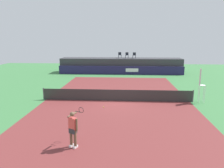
% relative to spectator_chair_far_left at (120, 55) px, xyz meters
% --- Properties ---
extents(ground_plane, '(48.00, 48.00, 0.00)m').
position_rel_spectator_chair_far_left_xyz_m(ground_plane, '(0.18, -12.44, -2.69)').
color(ground_plane, '#3D7A42').
extents(court_inner, '(12.00, 22.00, 0.00)m').
position_rel_spectator_chair_far_left_xyz_m(court_inner, '(0.18, -15.44, -2.69)').
color(court_inner, maroon).
rests_on(court_inner, ground).
extents(sponsor_wall, '(18.00, 0.22, 1.20)m').
position_rel_spectator_chair_far_left_xyz_m(sponsor_wall, '(0.19, -1.94, -2.09)').
color(sponsor_wall, '#231E4C').
rests_on(sponsor_wall, ground).
extents(spectator_platform, '(18.00, 2.80, 2.20)m').
position_rel_spectator_chair_far_left_xyz_m(spectator_platform, '(0.18, -0.14, -1.59)').
color(spectator_platform, '#38383D').
rests_on(spectator_platform, ground).
extents(spectator_chair_far_left, '(0.47, 0.47, 0.89)m').
position_rel_spectator_chair_far_left_xyz_m(spectator_chair_far_left, '(0.00, 0.00, 0.00)').
color(spectator_chair_far_left, '#1E232D').
rests_on(spectator_chair_far_left, spectator_platform).
extents(spectator_chair_left, '(0.47, 0.47, 0.89)m').
position_rel_spectator_chair_far_left_xyz_m(spectator_chair_left, '(1.06, -0.30, 0.00)').
color(spectator_chair_left, '#1E232D').
rests_on(spectator_chair_left, spectator_platform).
extents(spectator_chair_center, '(0.48, 0.48, 0.89)m').
position_rel_spectator_chair_far_left_xyz_m(spectator_chair_center, '(2.14, -0.45, 0.00)').
color(spectator_chair_center, '#1E232D').
rests_on(spectator_chair_center, spectator_platform).
extents(umpire_chair, '(0.49, 0.49, 2.76)m').
position_rel_spectator_chair_far_left_xyz_m(umpire_chair, '(6.93, -15.42, -1.11)').
color(umpire_chair, white).
rests_on(umpire_chair, ground).
extents(tennis_net, '(12.40, 0.02, 0.95)m').
position_rel_spectator_chair_far_left_xyz_m(tennis_net, '(0.18, -15.44, -2.22)').
color(tennis_net, '#2D2D2D').
rests_on(tennis_net, ground).
extents(net_post_near, '(0.10, 0.10, 1.00)m').
position_rel_spectator_chair_far_left_xyz_m(net_post_near, '(-6.02, -15.44, -2.19)').
color(net_post_near, '#4C4C51').
rests_on(net_post_near, ground).
extents(net_post_far, '(0.10, 0.10, 1.00)m').
position_rel_spectator_chair_far_left_xyz_m(net_post_far, '(6.38, -15.44, -2.19)').
color(net_post_far, '#4C4C51').
rests_on(net_post_far, ground).
extents(tennis_player, '(0.62, 1.26, 1.77)m').
position_rel_spectator_chair_far_left_xyz_m(tennis_player, '(-1.55, -23.40, -1.73)').
color(tennis_player, white).
rests_on(tennis_player, court_inner).
extents(tennis_ball, '(0.07, 0.07, 0.07)m').
position_rel_spectator_chair_far_left_xyz_m(tennis_ball, '(-0.73, -17.30, -2.66)').
color(tennis_ball, '#D8EA33').
rests_on(tennis_ball, court_inner).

